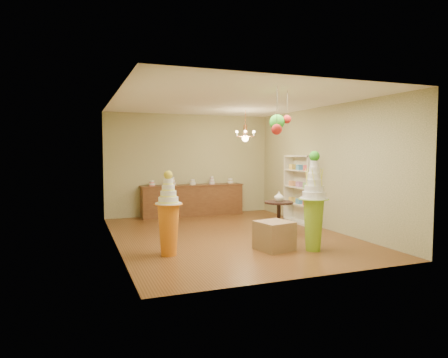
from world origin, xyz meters
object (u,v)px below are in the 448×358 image
object	(u,v)px
pedestal_green	(314,211)
sideboard	(193,200)
round_table	(279,214)
pedestal_orange	(169,222)

from	to	relation	value
pedestal_green	sideboard	bearing A→B (deg)	101.65
sideboard	round_table	size ratio (longest dim) A/B	3.76
pedestal_green	sideboard	world-z (taller)	pedestal_green
sideboard	round_table	world-z (taller)	sideboard
pedestal_orange	pedestal_green	bearing A→B (deg)	-13.68
pedestal_green	pedestal_orange	xyz separation A→B (m)	(-2.67, 0.65, -0.14)
round_table	pedestal_green	bearing A→B (deg)	-86.59
pedestal_green	round_table	bearing A→B (deg)	93.41
sideboard	pedestal_green	bearing A→B (deg)	-78.35
pedestal_green	pedestal_orange	size ratio (longest dim) A/B	1.23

